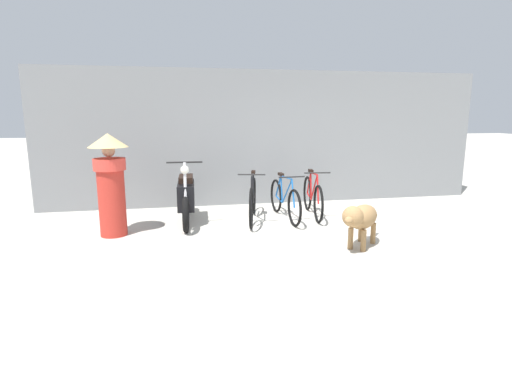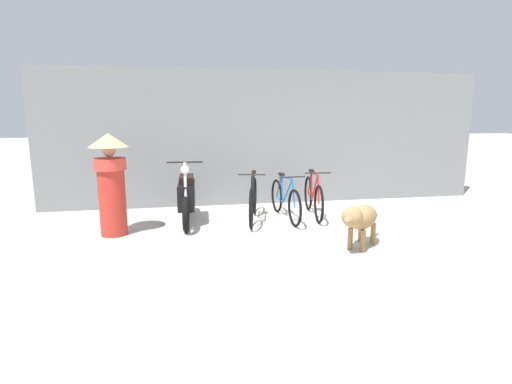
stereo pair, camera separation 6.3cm
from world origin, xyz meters
name	(u,v)px [view 2 (the right image)]	position (x,y,z in m)	size (l,w,h in m)	color
ground_plane	(312,245)	(0.00, 0.00, 0.00)	(60.00, 60.00, 0.00)	#B7B2A5
shop_wall_back	(270,138)	(0.00, 2.94, 1.38)	(9.26, 0.20, 2.75)	slate
bicycle_0	(253,200)	(-0.60, 1.53, 0.37)	(0.53, 1.70, 0.89)	black
bicycle_1	(285,200)	(-0.01, 1.54, 0.34)	(0.46, 1.69, 0.83)	black
bicycle_2	(313,197)	(0.55, 1.64, 0.36)	(0.46, 1.65, 0.87)	black
motorcycle	(187,197)	(-1.76, 1.65, 0.45)	(0.58, 1.87, 1.11)	black
stray_dog	(360,218)	(0.62, -0.24, 0.44)	(0.94, 0.95, 0.67)	#997247
person_in_robes	(111,179)	(-2.90, 1.07, 0.89)	(0.67, 0.67, 1.59)	#B72D23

